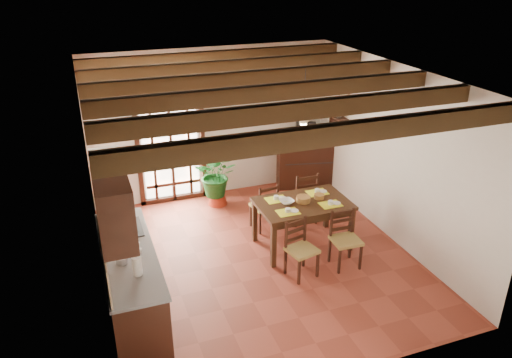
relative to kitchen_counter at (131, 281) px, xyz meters
name	(u,v)px	position (x,y,z in m)	size (l,w,h in m)	color
ground_plane	(259,258)	(1.96, 0.60, -0.47)	(5.00, 5.00, 0.00)	maroon
room_shell	(259,147)	(1.96, 0.60, 1.34)	(4.52, 5.02, 2.81)	silver
ceiling_beams	(259,85)	(1.96, 0.60, 2.22)	(4.50, 4.34, 0.20)	black
french_door	(170,141)	(1.16, 3.05, 0.70)	(1.26, 0.11, 2.32)	white
kitchen_counter	(131,281)	(0.00, 0.00, 0.00)	(0.64, 2.25, 1.38)	black
upper_cabinet	(114,210)	(-0.12, -0.70, 1.38)	(0.35, 0.80, 0.70)	black
range_hood	(107,174)	(-0.09, 0.55, 1.26)	(0.38, 0.60, 0.54)	white
counter_items	(126,244)	(0.00, 0.09, 0.49)	(0.50, 1.43, 0.25)	black
dining_table	(303,208)	(2.73, 0.73, 0.20)	(1.43, 0.92, 0.77)	#341F11
chair_near_left	(301,259)	(2.38, 0.00, -0.21)	(0.47, 0.46, 0.85)	#A99047
chair_near_right	(345,249)	(3.09, 0.00, -0.20)	(0.41, 0.39, 0.87)	#A99047
chair_far_left	(264,214)	(2.37, 1.45, -0.21)	(0.44, 0.43, 0.84)	#A99047
chair_far_right	(302,206)	(3.08, 1.45, -0.18)	(0.45, 0.43, 0.94)	#A99047
table_setting	(303,199)	(2.73, 0.73, 0.34)	(1.03, 0.69, 0.10)	yellow
table_bowl	(287,202)	(2.47, 0.78, 0.32)	(0.22, 0.22, 0.05)	white
sideboard	(305,163)	(3.75, 2.83, -0.01)	(1.08, 0.49, 0.92)	black
crt_tv	(306,133)	(3.75, 2.82, 0.63)	(0.50, 0.48, 0.33)	black
fuse_box	(287,98)	(3.46, 3.08, 1.28)	(0.25, 0.03, 0.32)	white
plant_pot	(218,199)	(1.87, 2.58, -0.36)	(0.35, 0.35, 0.22)	#9B2A16
potted_plant	(217,176)	(1.87, 2.58, 0.10)	(1.92, 1.65, 2.14)	#144C19
wall_shelf	(339,120)	(4.10, 2.20, 1.04)	(0.20, 0.42, 0.20)	black
shelf_vase	(339,112)	(4.10, 2.20, 1.18)	(0.15, 0.15, 0.15)	#B2BFB2
shelf_flowers	(340,101)	(4.10, 2.20, 1.38)	(0.14, 0.14, 0.36)	yellow
framed_picture	(345,90)	(4.18, 2.20, 1.58)	(0.03, 0.32, 0.32)	brown
pendant_lamp	(304,119)	(2.73, 0.83, 1.60)	(0.36, 0.36, 0.84)	black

